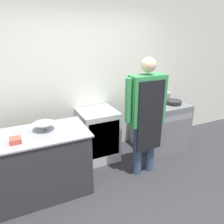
# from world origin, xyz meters

# --- Properties ---
(ground_plane) EXTENTS (14.00, 14.00, 0.00)m
(ground_plane) POSITION_xyz_m (0.00, 0.00, 0.00)
(ground_plane) COLOR #2D2D33
(wall_back) EXTENTS (8.00, 0.05, 2.70)m
(wall_back) POSITION_xyz_m (0.00, 1.68, 1.35)
(wall_back) COLOR silver
(wall_back) RESTS_ON ground_plane
(prep_counter) EXTENTS (1.37, 0.74, 0.89)m
(prep_counter) POSITION_xyz_m (-1.01, 0.83, 0.45)
(prep_counter) COLOR #2D2D33
(prep_counter) RESTS_ON ground_plane
(stove) EXTENTS (0.85, 0.78, 0.90)m
(stove) POSITION_xyz_m (1.27, 1.21, 0.44)
(stove) COLOR slate
(stove) RESTS_ON ground_plane
(fridge_unit) EXTENTS (0.61, 0.60, 0.88)m
(fridge_unit) POSITION_xyz_m (0.06, 1.32, 0.44)
(fridge_unit) COLOR silver
(fridge_unit) RESTS_ON ground_plane
(person_cook) EXTENTS (0.69, 0.24, 1.79)m
(person_cook) POSITION_xyz_m (0.55, 0.63, 1.03)
(person_cook) COLOR #38476B
(person_cook) RESTS_ON ground_plane
(mixing_bowl) EXTENTS (0.28, 0.28, 0.10)m
(mixing_bowl) POSITION_xyz_m (-0.86, 0.90, 0.94)
(mixing_bowl) COLOR gray
(mixing_bowl) RESTS_ON prep_counter
(plastic_tub) EXTENTS (0.13, 0.13, 0.06)m
(plastic_tub) POSITION_xyz_m (-1.22, 0.68, 0.92)
(plastic_tub) COLOR #B24C3F
(plastic_tub) RESTS_ON prep_counter
(stock_pot) EXTENTS (0.28, 0.28, 0.24)m
(stock_pot) POSITION_xyz_m (1.08, 1.35, 1.02)
(stock_pot) COLOR gray
(stock_pot) RESTS_ON stove
(saute_pan) EXTENTS (0.28, 0.28, 0.05)m
(saute_pan) POSITION_xyz_m (1.44, 1.07, 0.92)
(saute_pan) COLOR #262628
(saute_pan) RESTS_ON stove
(sauce_pot) EXTENTS (0.21, 0.21, 0.14)m
(sauce_pot) POSITION_xyz_m (1.44, 1.35, 0.97)
(sauce_pot) COLOR gray
(sauce_pot) RESTS_ON stove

